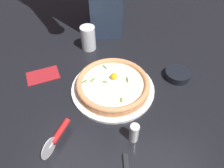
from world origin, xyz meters
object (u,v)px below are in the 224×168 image
pizza_cutter (57,136)px  pepper_shaker (134,133)px  drinking_glass (88,40)px  pizza (112,84)px  side_bowl (177,74)px  folded_napkin (43,75)px

pizza_cutter → pepper_shaker: (-0.05, 0.25, 0.00)m
drinking_glass → pepper_shaker: drinking_glass is taller
pizza → drinking_glass: drinking_glass is taller
pizza_cutter → drinking_glass: bearing=-178.3°
pizza → side_bowl: size_ratio=2.77×
pizza → drinking_glass: bearing=-149.0°
pizza → drinking_glass: (-0.27, -0.16, 0.02)m
drinking_glass → pizza: bearing=31.0°
pizza → pizza_cutter: size_ratio=2.01×
drinking_glass → pepper_shaker: (0.48, 0.27, -0.01)m
pizza → folded_napkin: (-0.03, -0.32, -0.03)m
pizza_cutter → folded_napkin: (-0.30, -0.18, -0.03)m
pizza → drinking_glass: size_ratio=2.50×
pizza_cutter → pepper_shaker: 0.26m
folded_napkin → pizza_cutter: bearing=30.5°
side_bowl → pizza_cutter: size_ratio=0.73×
side_bowl → pizza: bearing=-67.2°
folded_napkin → pepper_shaker: size_ratio=1.77×
side_bowl → pepper_shaker: bearing=-26.7°
side_bowl → pepper_shaker: pepper_shaker is taller
pizza_cutter → pizza: bearing=151.5°
folded_napkin → pepper_shaker: (0.25, 0.43, 0.04)m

